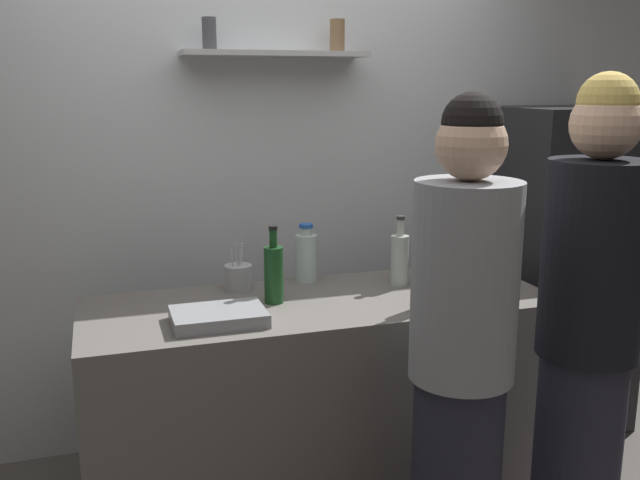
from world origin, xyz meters
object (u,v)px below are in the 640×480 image
utensil_holder (238,277)px  water_bottle_plastic (306,256)px  wine_bottle_pale_glass (400,258)px  person_blonde (587,339)px  baking_pan (219,317)px  wine_bottle_green_glass (274,273)px  person_grey_hoodie (461,363)px  wine_bottle_dark_glass (423,282)px  wine_bottle_amber_glass (461,271)px  refrigerator (558,268)px

utensil_holder → water_bottle_plastic: 0.32m
utensil_holder → water_bottle_plastic: bearing=5.0°
wine_bottle_pale_glass → person_blonde: bearing=-67.9°
baking_pan → utensil_holder: bearing=69.2°
utensil_holder → wine_bottle_green_glass: 0.26m
utensil_holder → wine_bottle_pale_glass: 0.70m
wine_bottle_pale_glass → person_grey_hoodie: 0.83m
baking_pan → person_blonde: (1.17, -0.57, -0.02)m
utensil_holder → wine_bottle_pale_glass: wine_bottle_pale_glass is taller
person_grey_hoodie → wine_bottle_dark_glass: bearing=-77.2°
water_bottle_plastic → baking_pan: bearing=-137.0°
baking_pan → person_grey_hoodie: (0.70, -0.55, -0.05)m
baking_pan → water_bottle_plastic: size_ratio=1.31×
water_bottle_plastic → wine_bottle_amber_glass: bearing=-37.0°
utensil_holder → wine_bottle_amber_glass: size_ratio=0.74×
wine_bottle_green_glass → refrigerator: bearing=11.6°
wine_bottle_amber_glass → person_blonde: (0.16, -0.59, -0.10)m
wine_bottle_amber_glass → wine_bottle_dark_glass: (-0.23, -0.11, 0.00)m
baking_pan → wine_bottle_amber_glass: wine_bottle_amber_glass is taller
person_grey_hoodie → utensil_holder: bearing=-37.2°
person_grey_hoodie → wine_bottle_amber_glass: bearing=-95.3°
wine_bottle_dark_glass → wine_bottle_amber_glass: bearing=25.8°
refrigerator → utensil_holder: bearing=-176.7°
wine_bottle_green_glass → water_bottle_plastic: bearing=50.4°
wine_bottle_green_glass → person_blonde: size_ratio=0.18×
utensil_holder → wine_bottle_green_glass: (0.10, -0.23, 0.07)m
water_bottle_plastic → person_blonde: (0.70, -1.00, -0.11)m
person_grey_hoodie → baking_pan: bearing=-14.9°
utensil_holder → wine_bottle_amber_glass: wine_bottle_amber_glass is taller
baking_pan → person_grey_hoodie: bearing=-38.1°
utensil_holder → person_grey_hoodie: bearing=-60.4°
wine_bottle_green_glass → wine_bottle_amber_glass: bearing=-11.6°
wine_bottle_dark_glass → person_blonde: 0.63m
water_bottle_plastic → person_blonde: size_ratio=0.15×
baking_pan → utensil_holder: 0.44m
baking_pan → wine_bottle_amber_glass: 1.01m
refrigerator → wine_bottle_pale_glass: size_ratio=5.32×
wine_bottle_green_glass → person_blonde: 1.18m
wine_bottle_dark_glass → person_grey_hoodie: size_ratio=0.17×
refrigerator → baking_pan: size_ratio=4.81×
wine_bottle_amber_glass → water_bottle_plastic: (-0.54, 0.41, 0.01)m
wine_bottle_dark_glass → water_bottle_plastic: wine_bottle_dark_glass is taller
wine_bottle_amber_glass → wine_bottle_pale_glass: 0.29m
wine_bottle_amber_glass → person_grey_hoodie: person_grey_hoodie is taller
wine_bottle_green_glass → wine_bottle_amber_glass: 0.77m
utensil_holder → person_blonde: (1.01, -0.97, -0.05)m
baking_pan → person_blonde: bearing=-25.9°
refrigerator → person_blonde: person_blonde is taller
wine_bottle_green_glass → wine_bottle_amber_glass: (0.75, -0.15, -0.02)m
utensil_holder → person_blonde: person_blonde is taller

